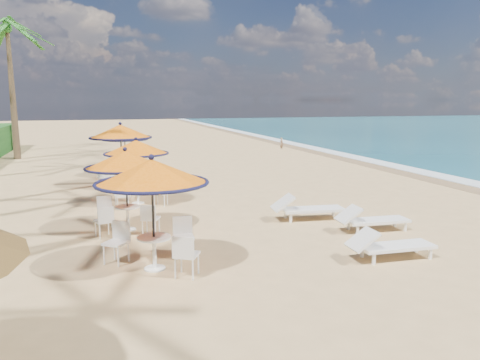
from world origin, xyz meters
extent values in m
plane|color=tan|center=(0.00, 0.00, 0.00)|extent=(160.00, 160.00, 0.00)
cube|color=white|center=(9.30, 10.00, 0.00)|extent=(1.20, 140.00, 0.04)
cube|color=olive|center=(8.40, 10.00, 0.00)|extent=(1.40, 140.00, 0.02)
cylinder|color=black|center=(-5.08, 0.47, 1.18)|extent=(0.05, 0.05, 2.37)
cone|color=orange|center=(-5.08, 0.47, 2.11)|extent=(2.37, 2.37, 0.51)
torus|color=#111334|center=(-5.08, 0.47, 1.87)|extent=(2.37, 2.37, 0.07)
sphere|color=#111334|center=(-5.08, 0.47, 2.41)|extent=(0.12, 0.12, 0.12)
cylinder|color=white|center=(-5.08, 0.47, 0.70)|extent=(0.72, 0.72, 0.04)
cylinder|color=white|center=(-5.08, 0.47, 0.36)|extent=(0.08, 0.08, 0.72)
cylinder|color=black|center=(-5.43, 3.78, 1.11)|extent=(0.05, 0.05, 2.21)
cone|color=orange|center=(-5.43, 3.78, 1.97)|extent=(2.21, 2.21, 0.48)
torus|color=#111334|center=(-5.43, 3.78, 1.75)|extent=(2.21, 2.21, 0.07)
sphere|color=#111334|center=(-5.43, 3.78, 2.25)|extent=(0.12, 0.12, 0.12)
cylinder|color=white|center=(-5.43, 3.78, 0.65)|extent=(0.67, 0.67, 0.04)
cylinder|color=white|center=(-5.43, 3.78, 0.34)|extent=(0.08, 0.08, 0.67)
cylinder|color=black|center=(-4.87, 7.13, 1.11)|extent=(0.05, 0.05, 2.22)
cone|color=orange|center=(-4.87, 7.13, 1.98)|extent=(2.22, 2.22, 0.48)
torus|color=#111334|center=(-4.87, 7.13, 1.75)|extent=(2.22, 2.22, 0.07)
sphere|color=#111334|center=(-4.87, 7.13, 2.26)|extent=(0.12, 0.12, 0.12)
cylinder|color=white|center=(-4.87, 7.13, 0.66)|extent=(0.67, 0.67, 0.04)
cylinder|color=white|center=(-4.87, 7.13, 0.34)|extent=(0.08, 0.08, 0.67)
cylinder|color=black|center=(-5.20, 10.81, 1.28)|extent=(0.06, 0.06, 2.57)
cone|color=orange|center=(-5.20, 10.81, 2.29)|extent=(2.57, 2.57, 0.56)
torus|color=#111334|center=(-5.20, 10.81, 2.03)|extent=(2.57, 2.57, 0.08)
sphere|color=#111334|center=(-5.20, 10.81, 2.61)|extent=(0.13, 0.13, 0.13)
cylinder|color=white|center=(-5.20, 10.81, 0.76)|extent=(0.78, 0.78, 0.04)
cylinder|color=white|center=(-5.20, 10.81, 0.39)|extent=(0.09, 0.09, 0.78)
cylinder|color=black|center=(-4.89, 13.52, 1.09)|extent=(0.05, 0.05, 2.19)
cone|color=orange|center=(-4.89, 13.52, 1.95)|extent=(2.19, 2.19, 0.48)
torus|color=#111334|center=(-4.89, 13.52, 1.73)|extent=(2.19, 2.19, 0.07)
sphere|color=#111334|center=(-4.89, 13.52, 2.22)|extent=(0.11, 0.11, 0.11)
cylinder|color=white|center=(-4.89, 13.52, 0.65)|extent=(0.67, 0.67, 0.04)
cylinder|color=white|center=(-4.89, 13.52, 0.33)|extent=(0.08, 0.08, 0.67)
cube|color=white|center=(0.26, -0.44, 0.29)|extent=(1.76, 0.70, 0.07)
cube|color=white|center=(-0.61, -0.40, 0.51)|extent=(0.60, 0.66, 0.43)
cube|color=white|center=(0.26, -0.44, 0.12)|extent=(0.06, 0.06, 0.25)
cube|color=white|center=(1.15, 1.70, 0.29)|extent=(1.78, 0.75, 0.07)
cube|color=white|center=(0.29, 1.76, 0.51)|extent=(0.62, 0.67, 0.43)
cube|color=white|center=(1.15, 1.70, 0.12)|extent=(0.06, 0.06, 0.25)
cube|color=white|center=(-0.01, 3.35, 0.31)|extent=(1.94, 0.89, 0.08)
cube|color=white|center=(-0.94, 3.45, 0.55)|extent=(0.70, 0.75, 0.47)
cube|color=white|center=(-0.01, 3.35, 0.13)|extent=(0.07, 0.07, 0.26)
cone|color=brown|center=(-10.87, 22.05, 3.85)|extent=(0.44, 0.44, 7.71)
sphere|color=#1D5718|center=(-10.87, 22.05, 7.71)|extent=(0.56, 0.56, 0.56)
cone|color=brown|center=(-11.65, 27.30, 4.39)|extent=(0.44, 0.44, 8.78)
sphere|color=#1D5718|center=(-11.65, 27.30, 8.78)|extent=(0.56, 0.56, 0.56)
imported|color=brown|center=(6.72, 22.50, 0.46)|extent=(0.27, 0.37, 0.92)
camera|label=1|loc=(-6.12, -9.16, 3.56)|focal=35.00mm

